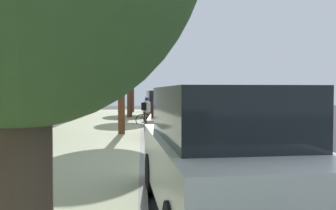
% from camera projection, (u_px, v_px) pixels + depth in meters
% --- Properties ---
extents(ground, '(67.70, 67.70, 0.00)m').
position_uv_depth(ground, '(186.00, 138.00, 14.85)').
color(ground, '#2F2F2F').
extents(sidewalk, '(4.32, 42.31, 0.12)m').
position_uv_depth(sidewalk, '(87.00, 137.00, 14.55)').
color(sidewalk, '#AAAE88').
rests_on(sidewalk, ground).
extents(curb_edge, '(0.16, 42.31, 0.12)m').
position_uv_depth(curb_edge, '(142.00, 137.00, 14.71)').
color(curb_edge, gray).
rests_on(curb_edge, ground).
extents(lane_stripe_centre, '(0.14, 40.00, 0.01)m').
position_uv_depth(lane_stripe_centre, '(242.00, 134.00, 16.20)').
color(lane_stripe_centre, white).
rests_on(lane_stripe_centre, ground).
extents(lane_stripe_bike_edge, '(0.12, 42.31, 0.01)m').
position_uv_depth(lane_stripe_bike_edge, '(178.00, 138.00, 14.82)').
color(lane_stripe_bike_edge, white).
rests_on(lane_stripe_bike_edge, ground).
extents(building_facade, '(0.50, 42.31, 4.99)m').
position_uv_depth(building_facade, '(26.00, 77.00, 14.28)').
color(building_facade, gray).
rests_on(building_facade, ground).
extents(parked_sedan_grey_nearest, '(1.92, 4.44, 1.52)m').
position_uv_depth(parked_sedan_grey_nearest, '(154.00, 105.00, 32.00)').
color(parked_sedan_grey_nearest, slate).
rests_on(parked_sedan_grey_nearest, ground).
extents(parked_suv_red_second, '(2.15, 4.79, 1.99)m').
position_uv_depth(parked_suv_red_second, '(160.00, 105.00, 24.17)').
color(parked_suv_red_second, maroon).
rests_on(parked_suv_red_second, ground).
extents(parked_sedan_tan_mid, '(2.05, 4.50, 1.52)m').
position_uv_depth(parked_sedan_tan_mid, '(171.00, 120.00, 14.66)').
color(parked_sedan_tan_mid, tan).
rests_on(parked_sedan_tan_mid, ground).
extents(parked_suv_white_far, '(2.18, 4.80, 1.99)m').
position_uv_depth(parked_suv_white_far, '(219.00, 152.00, 5.31)').
color(parked_suv_white_far, white).
rests_on(parked_suv_white_far, ground).
extents(bicycle_at_curb, '(1.69, 0.50, 0.73)m').
position_uv_depth(bicycle_at_curb, '(151.00, 120.00, 19.88)').
color(bicycle_at_curb, black).
rests_on(bicycle_at_curb, ground).
extents(cyclist_with_backpack, '(0.52, 0.56, 1.61)m').
position_uv_depth(cyclist_with_backpack, '(146.00, 108.00, 20.27)').
color(cyclist_with_backpack, '#C6B284').
rests_on(cyclist_with_backpack, ground).
extents(street_tree_near_cyclist, '(3.08, 3.08, 5.21)m').
position_uv_depth(street_tree_near_cyclist, '(132.00, 68.00, 31.85)').
color(street_tree_near_cyclist, brown).
rests_on(street_tree_near_cyclist, sidewalk).
extents(street_tree_mid_block, '(2.61, 2.61, 4.67)m').
position_uv_depth(street_tree_mid_block, '(129.00, 66.00, 24.94)').
color(street_tree_mid_block, brown).
rests_on(street_tree_mid_block, sidewalk).
extents(street_tree_far_end, '(3.06, 3.06, 5.18)m').
position_uv_depth(street_tree_far_end, '(121.00, 44.00, 15.03)').
color(street_tree_far_end, brown).
rests_on(street_tree_far_end, sidewalk).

